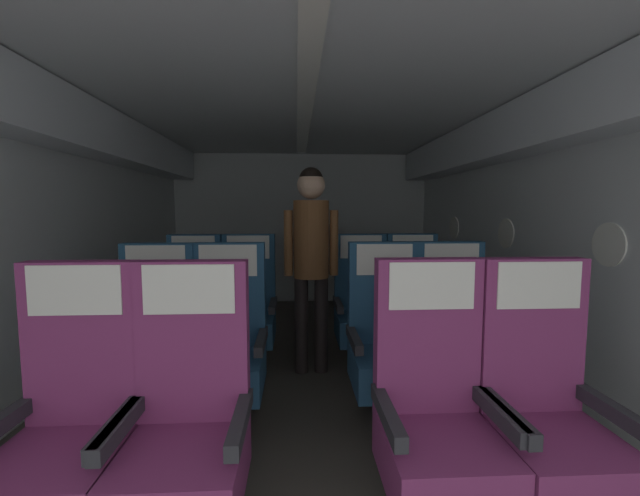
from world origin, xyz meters
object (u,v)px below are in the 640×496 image
seat_b_right_aisle (455,342)px  seat_c_left_aisle (248,310)px  seat_b_left_window (154,350)px  seat_a_right_window (436,419)px  seat_c_right_aisle (414,308)px  flight_attendant (311,247)px  seat_b_left_aisle (227,347)px  seat_c_right_window (362,309)px  seat_a_left_window (69,431)px  seat_b_right_window (386,344)px  seat_a_right_aisle (546,417)px  seat_c_left_window (192,311)px  seat_a_left_aisle (187,429)px

seat_b_right_aisle → seat_c_left_aisle: 1.70m
seat_b_left_window → seat_a_right_window: bearing=-32.1°
seat_c_right_aisle → flight_attendant: 1.09m
seat_b_left_aisle → seat_c_right_window: (0.99, 0.92, 0.00)m
seat_a_left_window → seat_c_left_aisle: 1.92m
seat_b_right_window → seat_a_right_aisle: bearing=-63.9°
seat_b_right_window → seat_c_left_window: bearing=147.3°
seat_a_left_window → seat_a_left_aisle: 0.45m
seat_c_left_window → flight_attendant: flight_attendant is taller
seat_b_right_aisle → seat_b_right_window: bearing=-178.3°
seat_b_right_window → seat_c_left_window: (-1.45, 0.93, 0.00)m
seat_b_right_aisle → seat_c_left_window: 2.10m
seat_a_left_window → seat_b_left_window: (0.00, 0.91, 0.00)m
seat_a_left_window → seat_c_left_window: (-0.00, 1.86, 0.00)m
seat_a_right_window → seat_c_left_aisle: 2.10m
seat_a_right_window → seat_c_left_aisle: same height
seat_b_left_window → seat_a_left_aisle: bearing=-64.3°
seat_a_left_aisle → seat_c_left_window: size_ratio=1.00×
seat_a_right_aisle → seat_a_right_window: size_ratio=1.00×
seat_c_right_aisle → seat_c_right_window: bearing=-177.6°
seat_a_left_aisle → seat_a_right_aisle: size_ratio=1.00×
seat_b_right_window → seat_c_right_window: size_ratio=1.00×
seat_a_right_window → seat_c_left_window: size_ratio=1.00×
seat_c_left_aisle → seat_c_right_window: same height
flight_attendant → seat_b_right_window: bearing=139.0°
seat_a_left_aisle → seat_b_left_aisle: same height
seat_a_right_aisle → seat_c_right_aisle: 1.87m
seat_a_right_window → flight_attendant: flight_attendant is taller
seat_a_left_window → seat_c_right_aisle: same height
seat_b_left_window → flight_attendant: 1.35m
seat_b_right_window → seat_c_left_window: same height
seat_b_left_aisle → seat_a_left_aisle: bearing=-89.9°
seat_b_right_window → seat_a_right_window: bearing=-90.1°
seat_a_left_window → seat_b_left_aisle: (0.44, 0.93, 0.00)m
seat_a_left_window → seat_a_left_aisle: same height
seat_c_left_aisle → seat_c_right_aisle: size_ratio=1.00×
seat_a_left_window → seat_b_right_aisle: (1.89, 0.94, 0.00)m
seat_a_left_window → seat_b_left_window: size_ratio=1.00×
seat_a_right_window → seat_a_left_aisle: bearing=-179.0°
seat_b_right_aisle → seat_c_right_window: size_ratio=1.00×
seat_b_left_aisle → seat_b_right_window: 1.00m
seat_a_left_window → seat_c_left_aisle: size_ratio=1.00×
seat_b_left_window → seat_b_right_window: size_ratio=1.00×
seat_b_right_aisle → seat_a_left_aisle: bearing=-146.7°
seat_b_left_aisle → seat_c_right_aisle: size_ratio=1.00×
seat_c_left_window → seat_c_right_aisle: size_ratio=1.00×
seat_c_left_aisle → seat_a_left_window: bearing=-103.9°
seat_a_right_aisle → seat_b_left_aisle: same height
seat_a_left_aisle → seat_b_right_aisle: bearing=33.3°
seat_b_left_aisle → seat_c_right_aisle: same height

